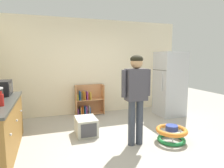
{
  "coord_description": "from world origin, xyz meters",
  "views": [
    {
      "loc": [
        -1.4,
        -3.22,
        1.61
      ],
      "look_at": [
        -0.14,
        0.41,
        1.09
      ],
      "focal_mm": 31.2,
      "sensor_mm": 36.0,
      "label": 1
    }
  ],
  "objects_px": {
    "refrigerator": "(170,84)",
    "microwave": "(0,88)",
    "pet_carrier": "(86,126)",
    "ketchup_bottle": "(1,100)",
    "baby_walker": "(171,133)",
    "bookshelf": "(88,102)",
    "standing_person": "(136,91)"
  },
  "relations": [
    {
      "from": "pet_carrier",
      "to": "ketchup_bottle",
      "type": "xyz_separation_m",
      "value": [
        -1.4,
        -0.71,
        0.82
      ]
    },
    {
      "from": "pet_carrier",
      "to": "ketchup_bottle",
      "type": "bearing_deg",
      "value": -153.02
    },
    {
      "from": "standing_person",
      "to": "baby_walker",
      "type": "relative_size",
      "value": 2.75
    },
    {
      "from": "bookshelf",
      "to": "baby_walker",
      "type": "height_order",
      "value": "bookshelf"
    },
    {
      "from": "bookshelf",
      "to": "baby_walker",
      "type": "relative_size",
      "value": 1.41
    },
    {
      "from": "pet_carrier",
      "to": "refrigerator",
      "type": "bearing_deg",
      "value": 14.75
    },
    {
      "from": "pet_carrier",
      "to": "ketchup_bottle",
      "type": "distance_m",
      "value": 1.78
    },
    {
      "from": "ketchup_bottle",
      "to": "refrigerator",
      "type": "bearing_deg",
      "value": 19.35
    },
    {
      "from": "standing_person",
      "to": "pet_carrier",
      "type": "bearing_deg",
      "value": 135.18
    },
    {
      "from": "pet_carrier",
      "to": "ketchup_bottle",
      "type": "height_order",
      "value": "ketchup_bottle"
    },
    {
      "from": "bookshelf",
      "to": "ketchup_bottle",
      "type": "relative_size",
      "value": 3.46
    },
    {
      "from": "baby_walker",
      "to": "bookshelf",
      "type": "bearing_deg",
      "value": 116.31
    },
    {
      "from": "microwave",
      "to": "bookshelf",
      "type": "bearing_deg",
      "value": 32.04
    },
    {
      "from": "bookshelf",
      "to": "microwave",
      "type": "distance_m",
      "value": 2.38
    },
    {
      "from": "standing_person",
      "to": "microwave",
      "type": "height_order",
      "value": "standing_person"
    },
    {
      "from": "ketchup_bottle",
      "to": "baby_walker",
      "type": "bearing_deg",
      "value": -3.29
    },
    {
      "from": "standing_person",
      "to": "ketchup_bottle",
      "type": "distance_m",
      "value": 2.18
    },
    {
      "from": "refrigerator",
      "to": "ketchup_bottle",
      "type": "height_order",
      "value": "refrigerator"
    },
    {
      "from": "refrigerator",
      "to": "pet_carrier",
      "type": "distance_m",
      "value": 2.7
    },
    {
      "from": "baby_walker",
      "to": "ketchup_bottle",
      "type": "height_order",
      "value": "ketchup_bottle"
    },
    {
      "from": "bookshelf",
      "to": "standing_person",
      "type": "xyz_separation_m",
      "value": [
        0.43,
        -2.22,
        0.64
      ]
    },
    {
      "from": "bookshelf",
      "to": "pet_carrier",
      "type": "xyz_separation_m",
      "value": [
        -0.35,
        -1.45,
        -0.19
      ]
    },
    {
      "from": "refrigerator",
      "to": "microwave",
      "type": "bearing_deg",
      "value": -174.03
    },
    {
      "from": "refrigerator",
      "to": "microwave",
      "type": "distance_m",
      "value": 4.14
    },
    {
      "from": "baby_walker",
      "to": "pet_carrier",
      "type": "bearing_deg",
      "value": 149.51
    },
    {
      "from": "refrigerator",
      "to": "bookshelf",
      "type": "distance_m",
      "value": 2.37
    },
    {
      "from": "baby_walker",
      "to": "microwave",
      "type": "relative_size",
      "value": 1.26
    },
    {
      "from": "bookshelf",
      "to": "pet_carrier",
      "type": "bearing_deg",
      "value": -103.46
    },
    {
      "from": "refrigerator",
      "to": "standing_person",
      "type": "height_order",
      "value": "refrigerator"
    },
    {
      "from": "standing_person",
      "to": "microwave",
      "type": "relative_size",
      "value": 3.46
    },
    {
      "from": "refrigerator",
      "to": "baby_walker",
      "type": "distance_m",
      "value": 1.99
    },
    {
      "from": "refrigerator",
      "to": "pet_carrier",
      "type": "height_order",
      "value": "refrigerator"
    }
  ]
}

